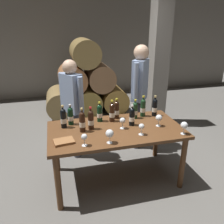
# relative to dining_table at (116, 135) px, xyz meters

# --- Properties ---
(ground_plane) EXTENTS (14.00, 14.00, 0.00)m
(ground_plane) POSITION_rel_dining_table_xyz_m (0.00, 0.00, -0.67)
(ground_plane) COLOR #66635E
(cellar_back_wall) EXTENTS (10.00, 0.24, 2.80)m
(cellar_back_wall) POSITION_rel_dining_table_xyz_m (0.00, 4.20, 0.73)
(cellar_back_wall) COLOR gray
(cellar_back_wall) RESTS_ON ground_plane
(barrel_stack) EXTENTS (1.86, 0.90, 1.69)m
(barrel_stack) POSITION_rel_dining_table_xyz_m (0.00, 2.60, -0.01)
(barrel_stack) COLOR olive
(barrel_stack) RESTS_ON ground_plane
(stone_pillar) EXTENTS (0.32, 0.32, 2.60)m
(stone_pillar) POSITION_rel_dining_table_xyz_m (1.30, 1.60, 0.63)
(stone_pillar) COLOR gray
(stone_pillar) RESTS_ON ground_plane
(dining_table) EXTENTS (1.70, 0.90, 0.76)m
(dining_table) POSITION_rel_dining_table_xyz_m (0.00, 0.00, 0.00)
(dining_table) COLOR brown
(dining_table) RESTS_ON ground_plane
(wine_bottle_0) EXTENTS (0.07, 0.07, 0.30)m
(wine_bottle_0) POSITION_rel_dining_table_xyz_m (-0.31, 0.07, 0.22)
(wine_bottle_0) COLOR black
(wine_bottle_0) RESTS_ON dining_table
(wine_bottle_1) EXTENTS (0.07, 0.07, 0.28)m
(wine_bottle_1) POSITION_rel_dining_table_xyz_m (0.23, 0.05, 0.21)
(wine_bottle_1) COLOR black
(wine_bottle_1) RESTS_ON dining_table
(wine_bottle_2) EXTENTS (0.07, 0.07, 0.31)m
(wine_bottle_2) POSITION_rel_dining_table_xyz_m (0.48, 0.30, 0.22)
(wine_bottle_2) COLOR #19381E
(wine_bottle_2) RESTS_ON dining_table
(wine_bottle_3) EXTENTS (0.07, 0.07, 0.30)m
(wine_bottle_3) POSITION_rel_dining_table_xyz_m (0.65, 0.28, 0.22)
(wine_bottle_3) COLOR black
(wine_bottle_3) RESTS_ON dining_table
(wine_bottle_4) EXTENTS (0.07, 0.07, 0.28)m
(wine_bottle_4) POSITION_rel_dining_table_xyz_m (-0.15, 0.28, 0.21)
(wine_bottle_4) COLOR black
(wine_bottle_4) RESTS_ON dining_table
(wine_bottle_5) EXTENTS (0.07, 0.07, 0.30)m
(wine_bottle_5) POSITION_rel_dining_table_xyz_m (0.01, 0.24, 0.22)
(wine_bottle_5) COLOR black
(wine_bottle_5) RESTS_ON dining_table
(wine_bottle_6) EXTENTS (0.07, 0.07, 0.30)m
(wine_bottle_6) POSITION_rel_dining_table_xyz_m (-0.64, 0.20, 0.22)
(wine_bottle_6) COLOR black
(wine_bottle_6) RESTS_ON dining_table
(wine_bottle_7) EXTENTS (0.07, 0.07, 0.31)m
(wine_bottle_7) POSITION_rel_dining_table_xyz_m (-0.42, 0.02, 0.22)
(wine_bottle_7) COLOR black
(wine_bottle_7) RESTS_ON dining_table
(wine_bottle_8) EXTENTS (0.07, 0.07, 0.28)m
(wine_bottle_8) POSITION_rel_dining_table_xyz_m (0.35, 0.26, 0.21)
(wine_bottle_8) COLOR #19381E
(wine_bottle_8) RESTS_ON dining_table
(wine_bottle_9) EXTENTS (0.07, 0.07, 0.29)m
(wine_bottle_9) POSITION_rel_dining_table_xyz_m (0.10, 0.32, 0.22)
(wine_bottle_9) COLOR black
(wine_bottle_9) RESTS_ON dining_table
(wine_bottle_10) EXTENTS (0.07, 0.07, 0.28)m
(wine_bottle_10) POSITION_rel_dining_table_xyz_m (-0.54, 0.27, 0.21)
(wine_bottle_10) COLOR black
(wine_bottle_10) RESTS_ON dining_table
(wine_glass_0) EXTENTS (0.07, 0.07, 0.14)m
(wine_glass_0) POSITION_rel_dining_table_xyz_m (-0.45, -0.33, 0.19)
(wine_glass_0) COLOR white
(wine_glass_0) RESTS_ON dining_table
(wine_glass_1) EXTENTS (0.09, 0.09, 0.16)m
(wine_glass_1) POSITION_rel_dining_table_xyz_m (-0.17, -0.34, 0.21)
(wine_glass_1) COLOR white
(wine_glass_1) RESTS_ON dining_table
(wine_glass_2) EXTENTS (0.09, 0.09, 0.16)m
(wine_glass_2) POSITION_rel_dining_table_xyz_m (0.56, -0.07, 0.20)
(wine_glass_2) COLOR white
(wine_glass_2) RESTS_ON dining_table
(wine_glass_3) EXTENTS (0.07, 0.07, 0.15)m
(wine_glass_3) POSITION_rel_dining_table_xyz_m (0.08, -0.02, 0.20)
(wine_glass_3) COLOR white
(wine_glass_3) RESTS_ON dining_table
(wine_glass_4) EXTENTS (0.09, 0.09, 0.16)m
(wine_glass_4) POSITION_rel_dining_table_xyz_m (0.75, -0.35, 0.20)
(wine_glass_4) COLOR white
(wine_glass_4) RESTS_ON dining_table
(wine_glass_5) EXTENTS (0.07, 0.07, 0.14)m
(wine_glass_5) POSITION_rel_dining_table_xyz_m (0.25, -0.24, 0.19)
(wine_glass_5) COLOR white
(wine_glass_5) RESTS_ON dining_table
(tasting_notebook) EXTENTS (0.24, 0.19, 0.03)m
(tasting_notebook) POSITION_rel_dining_table_xyz_m (-0.66, -0.20, 0.11)
(tasting_notebook) COLOR #936038
(tasting_notebook) RESTS_ON dining_table
(sommelier_presenting) EXTENTS (0.34, 0.40, 1.72)m
(sommelier_presenting) POSITION_rel_dining_table_xyz_m (0.60, 0.75, 0.37)
(sommelier_presenting) COLOR #383842
(sommelier_presenting) RESTS_ON ground_plane
(taster_seated_left) EXTENTS (0.33, 0.43, 1.54)m
(taster_seated_left) POSITION_rel_dining_table_xyz_m (-0.48, 0.72, 0.25)
(taster_seated_left) COLOR #383842
(taster_seated_left) RESTS_ON ground_plane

